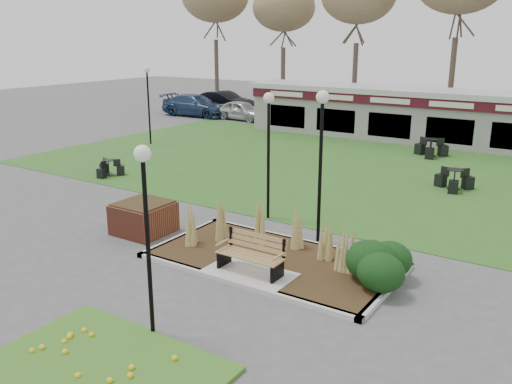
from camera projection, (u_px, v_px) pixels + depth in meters
The scene contains 17 objects.
ground at pixel (246, 279), 13.17m from camera, with size 100.00×100.00×0.00m, color #515154.
lawn at pixel (407, 176), 22.80m from camera, with size 34.00×16.00×0.02m, color #2F611E.
flower_bed at pixel (98, 370), 9.46m from camera, with size 4.20×3.00×0.16m.
planting_bed at pixel (319, 258), 13.48m from camera, with size 6.75×3.40×1.27m.
park_bench at pixel (252, 253), 13.21m from camera, with size 1.70×0.66×0.93m.
brick_planter at pixel (144, 217), 16.16m from camera, with size 1.50×1.50×0.95m.
food_pavilion at pixel (457, 118), 28.79m from camera, with size 24.60×3.40×2.90m.
lamp_post_near_left at pixel (321, 134), 14.71m from camera, with size 0.36×0.36×4.30m.
lamp_post_near_right at pixel (145, 200), 9.97m from camera, with size 0.32×0.32×3.82m.
lamp_post_mid_left at pixel (269, 128), 16.75m from camera, with size 0.34×0.34×4.04m.
lamp_post_far_left at pixel (148, 88), 28.75m from camera, with size 0.35×0.35×4.17m.
bistro_set_a at pixel (109, 170), 22.83m from camera, with size 1.23×1.19×0.67m.
bistro_set_b at pixel (431, 150), 26.42m from camera, with size 1.60×1.54×0.87m.
bistro_set_c at pixel (454, 183), 20.74m from camera, with size 1.46×1.41×0.79m.
car_silver at pixel (242, 110), 37.84m from camera, with size 1.59×3.95×1.35m, color #B7B6BB.
car_black at pixel (224, 102), 41.57m from camera, with size 1.71×4.92×1.62m, color black.
car_blue at pixel (196, 105), 39.72m from camera, with size 2.18×5.37×1.56m, color navy.
Camera 1 is at (6.81, -9.96, 5.70)m, focal length 38.00 mm.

